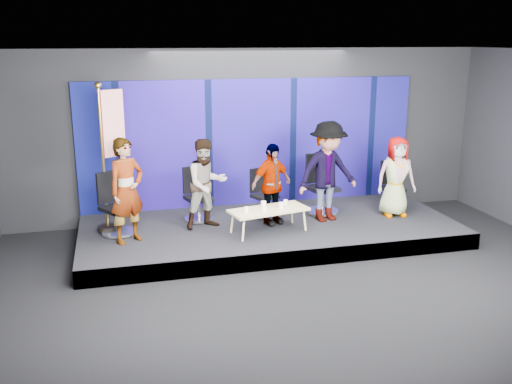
# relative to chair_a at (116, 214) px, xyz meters

# --- Properties ---
(ground) EXTENTS (10.00, 10.00, 0.00)m
(ground) POSITION_rel_chair_a_xyz_m (2.81, -2.62, -0.67)
(ground) COLOR black
(ground) RESTS_ON ground
(room_walls) EXTENTS (10.02, 8.02, 3.51)m
(room_walls) POSITION_rel_chair_a_xyz_m (2.81, -2.62, 1.76)
(room_walls) COLOR black
(room_walls) RESTS_ON ground
(riser) EXTENTS (7.00, 3.00, 0.30)m
(riser) POSITION_rel_chair_a_xyz_m (2.81, -0.12, -0.52)
(riser) COLOR black
(riser) RESTS_ON ground
(backdrop) EXTENTS (7.00, 0.08, 2.60)m
(backdrop) POSITION_rel_chair_a_xyz_m (2.81, 1.33, 0.93)
(backdrop) COLOR #06104E
(backdrop) RESTS_ON riser
(chair_a) EXTENTS (0.87, 0.87, 1.11)m
(chair_a) POSITION_rel_chair_a_xyz_m (0.00, 0.00, 0.00)
(chair_a) COLOR silver
(chair_a) RESTS_ON riser
(panelist_a) EXTENTS (0.79, 0.72, 1.80)m
(panelist_a) POSITION_rel_chair_a_xyz_m (0.20, -0.47, 0.54)
(panelist_a) COLOR black
(panelist_a) RESTS_ON riser
(chair_b) EXTENTS (0.71, 0.71, 1.02)m
(chair_b) POSITION_rel_chair_a_xyz_m (1.52, 0.45, -0.03)
(chair_b) COLOR silver
(chair_b) RESTS_ON riser
(panelist_b) EXTENTS (0.94, 0.81, 1.65)m
(panelist_b) POSITION_rel_chair_a_xyz_m (1.62, -0.04, 0.46)
(panelist_b) COLOR black
(panelist_b) RESTS_ON riser
(chair_c) EXTENTS (0.70, 0.70, 0.94)m
(chair_c) POSITION_rel_chair_a_xyz_m (2.81, 0.37, -0.06)
(chair_c) COLOR silver
(chair_c) RESTS_ON riser
(panelist_c) EXTENTS (0.97, 0.71, 1.53)m
(panelist_c) POSITION_rel_chair_a_xyz_m (2.83, -0.13, 0.40)
(panelist_c) COLOR black
(panelist_c) RESTS_ON riser
(chair_d) EXTENTS (0.79, 0.79, 1.18)m
(chair_d) POSITION_rel_chair_a_xyz_m (3.99, 0.32, 0.02)
(chair_d) COLOR silver
(chair_d) RESTS_ON riser
(panelist_d) EXTENTS (1.35, 0.95, 1.91)m
(panelist_d) POSITION_rel_chair_a_xyz_m (3.92, -0.18, 0.59)
(panelist_d) COLOR black
(panelist_d) RESTS_ON riser
(chair_e) EXTENTS (0.60, 0.60, 0.97)m
(chair_e) POSITION_rel_chair_a_xyz_m (5.50, 0.25, -0.05)
(chair_e) COLOR silver
(chair_e) RESTS_ON riser
(panelist_e) EXTENTS (0.81, 0.57, 1.57)m
(panelist_e) POSITION_rel_chair_a_xyz_m (5.33, -0.22, 0.42)
(panelist_e) COLOR black
(panelist_e) RESTS_ON riser
(coffee_table) EXTENTS (1.50, 0.88, 0.43)m
(coffee_table) POSITION_rel_chair_a_xyz_m (2.65, -0.58, 0.03)
(coffee_table) COLOR tan
(coffee_table) RESTS_ON riser
(mug_a) EXTENTS (0.08, 0.08, 0.09)m
(mug_a) POSITION_rel_chair_a_xyz_m (2.22, -0.67, 0.11)
(mug_a) COLOR white
(mug_a) RESTS_ON coffee_table
(mug_b) EXTENTS (0.07, 0.07, 0.09)m
(mug_b) POSITION_rel_chair_a_xyz_m (2.55, -0.70, 0.11)
(mug_b) COLOR white
(mug_b) RESTS_ON coffee_table
(mug_c) EXTENTS (0.09, 0.09, 0.11)m
(mug_c) POSITION_rel_chair_a_xyz_m (2.60, -0.44, 0.12)
(mug_c) COLOR white
(mug_c) RESTS_ON coffee_table
(mug_d) EXTENTS (0.09, 0.09, 0.10)m
(mug_d) POSITION_rel_chair_a_xyz_m (2.89, -0.59, 0.12)
(mug_d) COLOR white
(mug_d) RESTS_ON coffee_table
(mug_e) EXTENTS (0.07, 0.07, 0.09)m
(mug_e) POSITION_rel_chair_a_xyz_m (3.03, -0.39, 0.11)
(mug_e) COLOR white
(mug_e) RESTS_ON coffee_table
(flag_stand) EXTENTS (0.58, 0.41, 2.68)m
(flag_stand) POSITION_rel_chair_a_xyz_m (-0.04, 0.20, 1.05)
(flag_stand) COLOR black
(flag_stand) RESTS_ON riser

